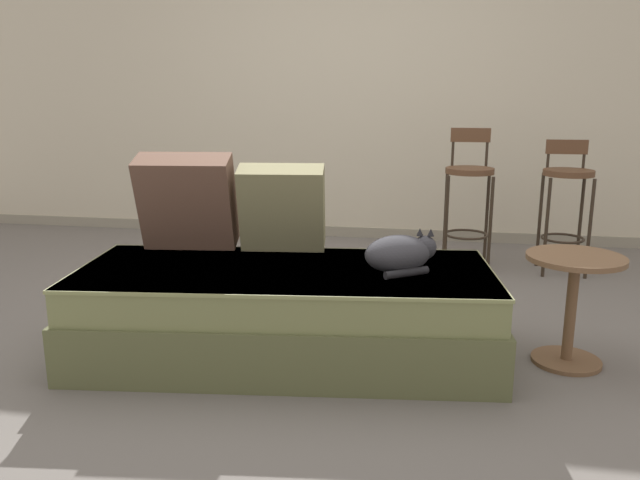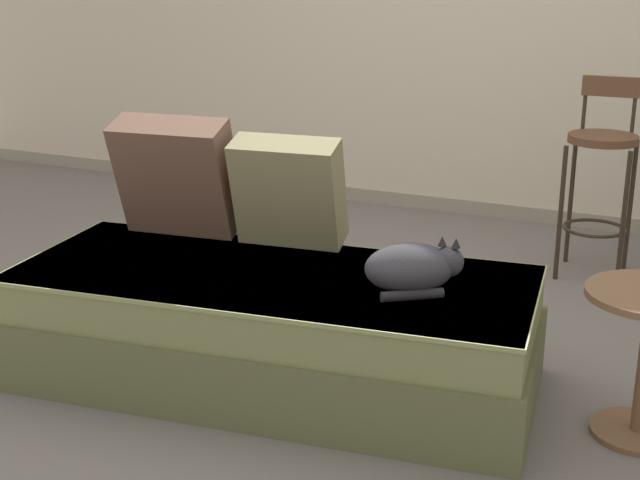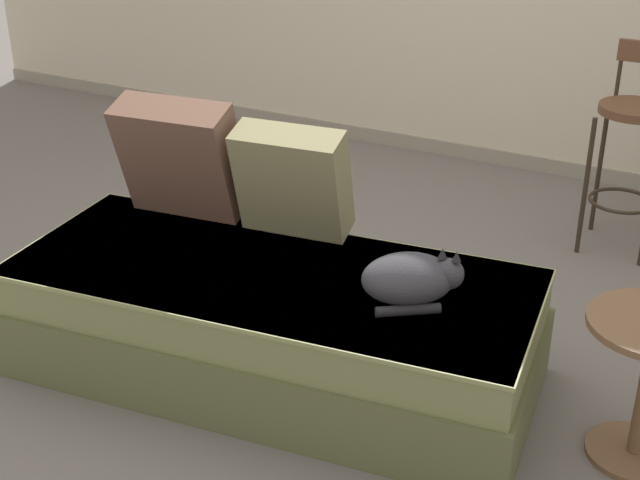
% 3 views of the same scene
% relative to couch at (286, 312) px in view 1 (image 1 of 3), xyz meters
% --- Properties ---
extents(ground_plane, '(16.00, 16.00, 0.00)m').
position_rel_couch_xyz_m(ground_plane, '(0.00, 0.40, -0.22)').
color(ground_plane, '#66605B').
rests_on(ground_plane, ground).
extents(wall_back_panel, '(8.00, 0.10, 2.60)m').
position_rel_couch_xyz_m(wall_back_panel, '(0.00, 2.65, 1.08)').
color(wall_back_panel, beige).
rests_on(wall_back_panel, ground).
extents(wall_baseboard_trim, '(8.00, 0.02, 0.09)m').
position_rel_couch_xyz_m(wall_baseboard_trim, '(0.00, 2.60, -0.18)').
color(wall_baseboard_trim, gray).
rests_on(wall_baseboard_trim, ground).
extents(couch, '(2.06, 1.06, 0.44)m').
position_rel_couch_xyz_m(couch, '(0.00, 0.00, 0.00)').
color(couch, brown).
rests_on(couch, ground).
extents(throw_pillow_corner, '(0.51, 0.36, 0.51)m').
position_rel_couch_xyz_m(throw_pillow_corner, '(-0.58, 0.26, 0.47)').
color(throw_pillow_corner, brown).
rests_on(throw_pillow_corner, couch).
extents(throw_pillow_middle, '(0.46, 0.31, 0.46)m').
position_rel_couch_xyz_m(throw_pillow_middle, '(-0.09, 0.31, 0.45)').
color(throw_pillow_middle, '#847F56').
rests_on(throw_pillow_middle, couch).
extents(cat, '(0.40, 0.38, 0.20)m').
position_rel_couch_xyz_m(cat, '(0.54, 0.04, 0.30)').
color(cat, '#333338').
rests_on(cat, couch).
extents(bar_stool_near_window, '(0.34, 0.34, 1.00)m').
position_rel_couch_xyz_m(bar_stool_near_window, '(0.93, 1.77, 0.35)').
color(bar_stool_near_window, '#2D2319').
rests_on(bar_stool_near_window, ground).
extents(bar_stool_by_doorway, '(0.34, 0.34, 0.93)m').
position_rel_couch_xyz_m(bar_stool_by_doorway, '(1.60, 1.77, 0.35)').
color(bar_stool_by_doorway, '#2D2319').
rests_on(bar_stool_by_doorway, ground).
extents(side_table, '(0.44, 0.44, 0.53)m').
position_rel_couch_xyz_m(side_table, '(1.33, 0.15, 0.12)').
color(side_table, brown).
rests_on(side_table, ground).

